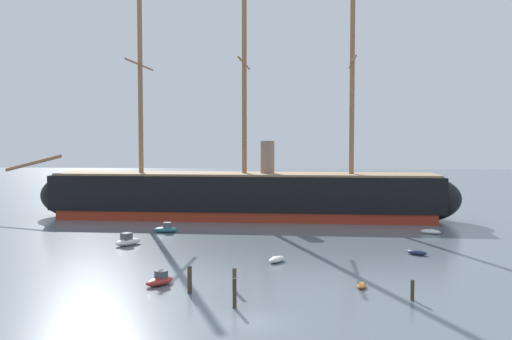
% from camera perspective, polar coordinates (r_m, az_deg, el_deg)
% --- Properties ---
extents(ground_plane, '(400.00, 400.00, 0.00)m').
position_cam_1_polar(ground_plane, '(42.15, -0.55, -14.81)').
color(ground_plane, slate).
extents(tall_ship, '(73.95, 15.79, 35.57)m').
position_cam_1_polar(tall_ship, '(92.31, -1.15, -2.46)').
color(tall_ship, maroon).
rests_on(tall_ship, ground).
extents(motorboat_foreground_left, '(2.75, 3.14, 1.25)m').
position_cam_1_polar(motorboat_foreground_left, '(52.50, -9.50, -10.71)').
color(motorboat_foreground_left, '#B22D28').
rests_on(motorboat_foreground_left, ground).
extents(dinghy_foreground_right, '(1.12, 1.94, 0.43)m').
position_cam_1_polar(dinghy_foreground_right, '(51.87, 10.39, -11.14)').
color(dinghy_foreground_right, orange).
rests_on(dinghy_foreground_right, ground).
extents(dinghy_near_centre, '(2.19, 2.79, 0.61)m').
position_cam_1_polar(dinghy_near_centre, '(60.97, 2.05, -8.83)').
color(dinghy_near_centre, silver).
rests_on(dinghy_near_centre, ground).
extents(motorboat_mid_left, '(3.30, 3.92, 1.55)m').
position_cam_1_polar(motorboat_mid_left, '(71.79, -12.56, -6.87)').
color(motorboat_mid_left, silver).
rests_on(motorboat_mid_left, ground).
extents(dinghy_mid_right, '(2.48, 2.25, 0.55)m').
position_cam_1_polar(dinghy_mid_right, '(67.10, 15.63, -7.85)').
color(dinghy_mid_right, '#1E284C').
rests_on(dinghy_mid_right, ground).
extents(motorboat_alongside_bow, '(3.48, 1.65, 1.42)m').
position_cam_1_polar(motorboat_alongside_bow, '(80.23, -8.91, -5.79)').
color(motorboat_alongside_bow, '#236670').
rests_on(motorboat_alongside_bow, ground).
extents(dinghy_alongside_stern, '(2.91, 2.19, 0.63)m').
position_cam_1_polar(dinghy_alongside_stern, '(81.70, 16.89, -5.86)').
color(dinghy_alongside_stern, silver).
rests_on(dinghy_alongside_stern, ground).
extents(motorboat_far_left, '(3.15, 2.23, 1.22)m').
position_cam_1_polar(motorboat_far_left, '(101.32, -14.71, -4.01)').
color(motorboat_far_left, '#7FB2D6').
rests_on(motorboat_far_left, ground).
extents(motorboat_distant_centre, '(4.69, 4.26, 1.89)m').
position_cam_1_polar(motorboat_distant_centre, '(106.08, 2.19, -3.46)').
color(motorboat_distant_centre, gray).
rests_on(motorboat_distant_centre, ground).
extents(mooring_piling_nearest, '(0.37, 0.37, 2.27)m').
position_cam_1_polar(mooring_piling_nearest, '(49.39, -6.58, -10.75)').
color(mooring_piling_nearest, '#423323').
rests_on(mooring_piling_nearest, ground).
extents(mooring_piling_left_pair, '(0.30, 0.30, 2.29)m').
position_cam_1_polar(mooring_piling_left_pair, '(45.04, -2.13, -12.09)').
color(mooring_piling_left_pair, '#382B1E').
rests_on(mooring_piling_left_pair, ground).
extents(mooring_piling_right_pair, '(0.35, 0.35, 1.99)m').
position_cam_1_polar(mooring_piling_right_pair, '(49.74, -2.14, -10.79)').
color(mooring_piling_right_pair, '#4C3D2D').
rests_on(mooring_piling_right_pair, ground).
extents(mooring_piling_midwater, '(0.30, 0.30, 1.67)m').
position_cam_1_polar(mooring_piling_midwater, '(48.74, 15.22, -11.40)').
color(mooring_piling_midwater, '#423323').
rests_on(mooring_piling_midwater, ground).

